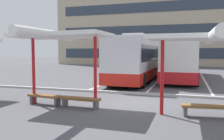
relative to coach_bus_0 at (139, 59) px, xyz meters
The scene contains 13 objects.
ground_plane 9.42m from the coach_bus_0, 79.80° to the right, with size 160.00×160.00×0.00m, color #515156.
terminal_building 29.20m from the coach_bus_0, 86.65° to the left, with size 43.07×15.65×18.21m.
coach_bus_0 is the anchor object (origin of this frame).
coach_bus_1 4.14m from the coach_bus_0, 31.12° to the left, with size 3.05×12.60×3.58m.
lane_stripe_0 2.76m from the coach_bus_0, 160.34° to the left, with size 0.16×14.00×0.01m, color white.
lane_stripe_1 2.50m from the coach_bus_0, 23.57° to the left, with size 0.16×14.00×0.01m, color white.
lane_stripe_2 5.61m from the coach_bus_0, ahead, with size 0.16×14.00×0.01m, color white.
waiting_shelter_1 11.01m from the coach_bus_0, 96.97° to the right, with size 4.06×4.40×3.26m.
bench_1 11.00m from the coach_bus_0, 101.79° to the right, with size 1.71×0.59×0.45m.
bench_2 10.89m from the coach_bus_0, 92.27° to the right, with size 1.81×0.51×0.45m.
waiting_shelter_2 12.05m from the coach_bus_0, 67.14° to the right, with size 4.32×4.59×3.06m.
bench_3 11.73m from the coach_bus_0, 66.40° to the right, with size 1.94×0.66×0.45m.
platform_kerb 7.25m from the coach_bus_0, 76.56° to the right, with size 44.00×0.24×0.12m, color #ADADA8.
Camera 1 is at (2.29, -10.87, 2.41)m, focal length 38.41 mm.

